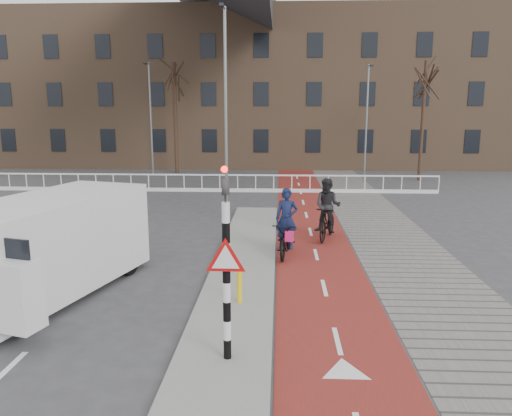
{
  "coord_description": "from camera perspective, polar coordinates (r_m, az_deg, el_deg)",
  "views": [
    {
      "loc": [
        0.31,
        -10.31,
        4.57
      ],
      "look_at": [
        -0.41,
        5.0,
        1.5
      ],
      "focal_mm": 35.0,
      "sensor_mm": 36.0,
      "label": 1
    }
  ],
  "objects": [
    {
      "name": "bollard",
      "position": [
        11.72,
        -1.9,
        -8.74
      ],
      "size": [
        0.12,
        0.12,
        0.86
      ],
      "primitive_type": "cylinder",
      "color": "yellow",
      "rests_on": "curb_island"
    },
    {
      "name": "streetlight_left",
      "position": [
        35.2,
        -11.91,
        9.8
      ],
      "size": [
        0.12,
        0.12,
        7.57
      ],
      "primitive_type": "cylinder",
      "color": "slate",
      "rests_on": "ground"
    },
    {
      "name": "ground",
      "position": [
        11.28,
        0.92,
        -12.57
      ],
      "size": [
        120.0,
        120.0,
        0.0
      ],
      "primitive_type": "plane",
      "color": "#38383A",
      "rests_on": "ground"
    },
    {
      "name": "railing",
      "position": [
        28.15,
        -8.21,
        2.49
      ],
      "size": [
        28.0,
        0.1,
        0.99
      ],
      "color": "silver",
      "rests_on": "ground"
    },
    {
      "name": "tree_mid",
      "position": [
        36.24,
        -9.19,
        10.06
      ],
      "size": [
        0.28,
        0.28,
        7.72
      ],
      "primitive_type": "cylinder",
      "color": "black",
      "rests_on": "ground"
    },
    {
      "name": "traffic_signal",
      "position": [
        8.73,
        -3.42,
        -5.88
      ],
      "size": [
        0.8,
        0.8,
        3.68
      ],
      "color": "black",
      "rests_on": "curb_island"
    },
    {
      "name": "van",
      "position": [
        13.27,
        -22.72,
        -3.91
      ],
      "size": [
        3.7,
        6.07,
        2.44
      ],
      "rotation": [
        0.0,
        0.0,
        -0.27
      ],
      "color": "silver",
      "rests_on": "ground"
    },
    {
      "name": "streetlight_right",
      "position": [
        31.86,
        12.5,
        9.29
      ],
      "size": [
        0.12,
        0.12,
        7.18
      ],
      "primitive_type": "cylinder",
      "color": "slate",
      "rests_on": "ground"
    },
    {
      "name": "bike_lane",
      "position": [
        20.85,
        5.91,
        -1.38
      ],
      "size": [
        2.5,
        60.0,
        0.01
      ],
      "primitive_type": "cube",
      "color": "maroon",
      "rests_on": "ground"
    },
    {
      "name": "curb_island",
      "position": [
        15.04,
        -1.28,
        -6.13
      ],
      "size": [
        1.8,
        16.0,
        0.12
      ],
      "primitive_type": "cube",
      "color": "gray",
      "rests_on": "ground"
    },
    {
      "name": "townhouse_row",
      "position": [
        42.57,
        -1.83,
        15.68
      ],
      "size": [
        46.0,
        10.0,
        15.9
      ],
      "color": "#7F6047",
      "rests_on": "ground"
    },
    {
      "name": "sidewalk",
      "position": [
        21.2,
        13.49,
        -1.43
      ],
      "size": [
        3.0,
        60.0,
        0.01
      ],
      "primitive_type": "cube",
      "color": "slate",
      "rests_on": "ground"
    },
    {
      "name": "cyclist_far",
      "position": [
        17.72,
        8.17,
        -0.73
      ],
      "size": [
        1.2,
        2.12,
        2.17
      ],
      "rotation": [
        0.0,
        0.0,
        -0.32
      ],
      "color": "black",
      "rests_on": "bike_lane"
    },
    {
      "name": "cyclist_near",
      "position": [
        15.66,
        3.5,
        -2.9
      ],
      "size": [
        1.02,
        2.16,
        2.14
      ],
      "rotation": [
        0.0,
        0.0,
        -0.15
      ],
      "color": "black",
      "rests_on": "bike_lane"
    },
    {
      "name": "streetlight_near",
      "position": [
        20.63,
        -3.46,
        10.38
      ],
      "size": [
        0.12,
        0.12,
        8.48
      ],
      "primitive_type": "cylinder",
      "color": "slate",
      "rests_on": "ground"
    },
    {
      "name": "tree_right",
      "position": [
        33.66,
        18.49,
        9.32
      ],
      "size": [
        0.21,
        0.21,
        7.47
      ],
      "primitive_type": "cylinder",
      "color": "black",
      "rests_on": "ground"
    }
  ]
}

